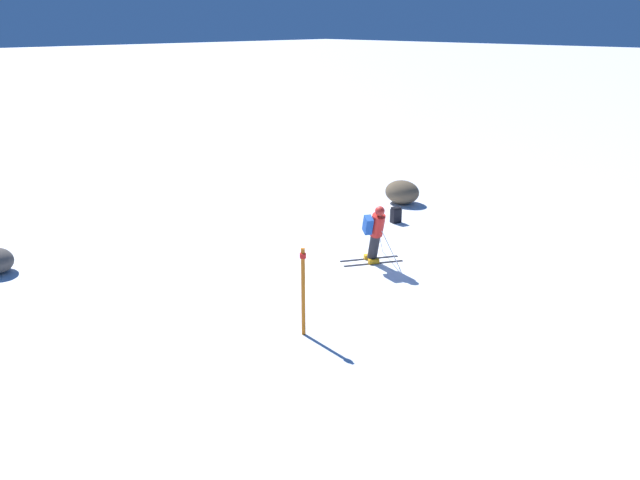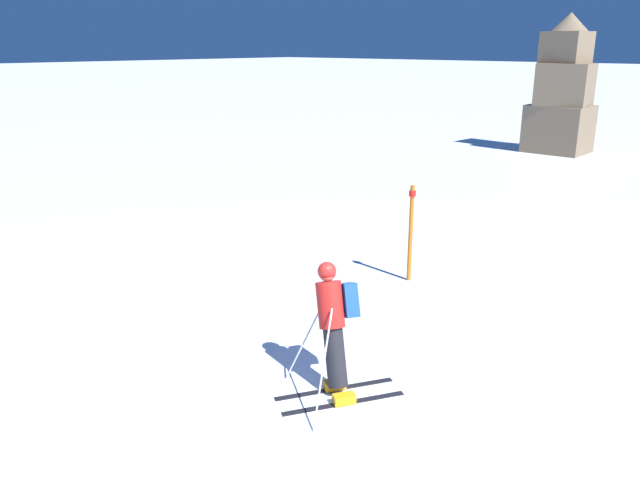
# 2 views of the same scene
# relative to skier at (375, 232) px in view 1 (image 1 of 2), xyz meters

# --- Properties ---
(ground_plane) EXTENTS (300.00, 300.00, 0.00)m
(ground_plane) POSITION_rel_skier_xyz_m (0.69, -0.18, -0.93)
(ground_plane) COLOR white
(skier) EXTENTS (1.44, 1.63, 1.71)m
(skier) POSITION_rel_skier_xyz_m (0.00, 0.00, 0.00)
(skier) COLOR black
(skier) RESTS_ON ground
(spare_backpack) EXTENTS (0.30, 0.35, 0.50)m
(spare_backpack) POSITION_rel_skier_xyz_m (1.92, -3.28, -0.68)
(spare_backpack) COLOR black
(spare_backpack) RESTS_ON ground
(exposed_boulder_0) EXTENTS (1.24, 1.06, 0.81)m
(exposed_boulder_0) POSITION_rel_skier_xyz_m (3.16, -5.16, -0.52)
(exposed_boulder_0) COLOR brown
(exposed_boulder_0) RESTS_ON ground
(trail_marker) EXTENTS (0.13, 0.13, 1.86)m
(trail_marker) POSITION_rel_skier_xyz_m (-1.45, 3.89, 0.10)
(trail_marker) COLOR orange
(trail_marker) RESTS_ON ground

